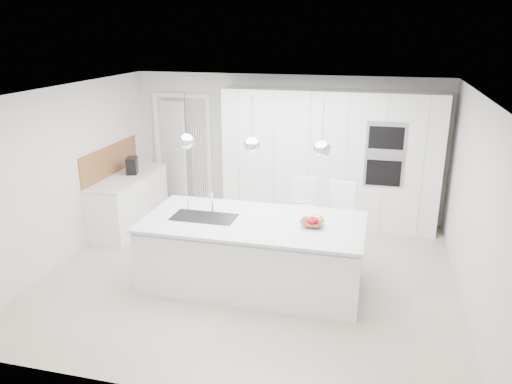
% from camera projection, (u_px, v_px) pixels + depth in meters
% --- Properties ---
extents(floor, '(5.50, 5.50, 0.00)m').
position_uv_depth(floor, '(251.00, 273.00, 6.94)').
color(floor, '#BCAB99').
rests_on(floor, ground).
extents(wall_back, '(5.50, 0.00, 5.50)m').
position_uv_depth(wall_back, '(286.00, 146.00, 8.85)').
color(wall_back, silver).
rests_on(wall_back, ground).
extents(wall_left, '(0.00, 5.00, 5.00)m').
position_uv_depth(wall_left, '(66.00, 174.00, 7.19)').
color(wall_left, silver).
rests_on(wall_left, ground).
extents(ceiling, '(5.50, 5.50, 0.00)m').
position_uv_depth(ceiling, '(250.00, 92.00, 6.16)').
color(ceiling, white).
rests_on(ceiling, wall_back).
extents(tall_cabinets, '(3.60, 0.60, 2.30)m').
position_uv_depth(tall_cabinets, '(329.00, 159.00, 8.42)').
color(tall_cabinets, white).
rests_on(tall_cabinets, floor).
extents(oven_stack, '(0.62, 0.04, 1.05)m').
position_uv_depth(oven_stack, '(385.00, 155.00, 7.86)').
color(oven_stack, '#A5A5A8').
rests_on(oven_stack, tall_cabinets).
extents(doorway_frame, '(1.11, 0.08, 2.13)m').
position_uv_depth(doorway_frame, '(183.00, 153.00, 9.35)').
color(doorway_frame, white).
rests_on(doorway_frame, floor).
extents(hallway_door, '(0.76, 0.38, 2.00)m').
position_uv_depth(hallway_door, '(170.00, 154.00, 9.36)').
color(hallway_door, white).
rests_on(hallway_door, floor).
extents(radiator, '(0.32, 0.04, 1.40)m').
position_uv_depth(radiator, '(200.00, 163.00, 9.32)').
color(radiator, white).
rests_on(radiator, floor).
extents(left_base_cabinets, '(0.60, 1.80, 0.86)m').
position_uv_depth(left_base_cabinets, '(129.00, 202.00, 8.48)').
color(left_base_cabinets, white).
rests_on(left_base_cabinets, floor).
extents(left_worktop, '(0.62, 1.82, 0.04)m').
position_uv_depth(left_worktop, '(127.00, 177.00, 8.34)').
color(left_worktop, silver).
rests_on(left_worktop, left_base_cabinets).
extents(oak_backsplash, '(0.02, 1.80, 0.50)m').
position_uv_depth(oak_backsplash, '(110.00, 160.00, 8.32)').
color(oak_backsplash, '#946139').
rests_on(oak_backsplash, wall_left).
extents(island_base, '(2.80, 1.20, 0.86)m').
position_uv_depth(island_base, '(252.00, 255.00, 6.50)').
color(island_base, white).
rests_on(island_base, floor).
extents(island_worktop, '(2.84, 1.40, 0.04)m').
position_uv_depth(island_worktop, '(253.00, 222.00, 6.41)').
color(island_worktop, silver).
rests_on(island_worktop, island_base).
extents(island_sink, '(0.84, 0.44, 0.18)m').
position_uv_depth(island_sink, '(204.00, 223.00, 6.53)').
color(island_sink, '#3F3F42').
rests_on(island_sink, island_worktop).
extents(island_tap, '(0.02, 0.02, 0.30)m').
position_uv_depth(island_tap, '(212.00, 202.00, 6.63)').
color(island_tap, white).
rests_on(island_tap, island_worktop).
extents(pendant_left, '(0.20, 0.20, 0.20)m').
position_uv_depth(pendant_left, '(186.00, 141.00, 6.24)').
color(pendant_left, white).
rests_on(pendant_left, ceiling).
extents(pendant_mid, '(0.20, 0.20, 0.20)m').
position_uv_depth(pendant_mid, '(252.00, 145.00, 6.04)').
color(pendant_mid, white).
rests_on(pendant_mid, ceiling).
extents(pendant_right, '(0.20, 0.20, 0.20)m').
position_uv_depth(pendant_right, '(322.00, 149.00, 5.85)').
color(pendant_right, white).
rests_on(pendant_right, ceiling).
extents(fruit_bowl, '(0.31, 0.31, 0.07)m').
position_uv_depth(fruit_bowl, '(312.00, 223.00, 6.21)').
color(fruit_bowl, '#946139').
rests_on(fruit_bowl, island_worktop).
extents(espresso_machine, '(0.24, 0.30, 0.28)m').
position_uv_depth(espresso_machine, '(132.00, 165.00, 8.42)').
color(espresso_machine, black).
rests_on(espresso_machine, left_worktop).
extents(bar_stool_left, '(0.52, 0.63, 1.19)m').
position_uv_depth(bar_stool_left, '(302.00, 220.00, 7.24)').
color(bar_stool_left, white).
rests_on(bar_stool_left, floor).
extents(bar_stool_right, '(0.52, 0.64, 1.22)m').
position_uv_depth(bar_stool_right, '(340.00, 227.00, 6.96)').
color(bar_stool_right, white).
rests_on(bar_stool_right, floor).
extents(apple_a, '(0.07, 0.07, 0.07)m').
position_uv_depth(apple_a, '(312.00, 219.00, 6.25)').
color(apple_a, '#B60511').
rests_on(apple_a, fruit_bowl).
extents(apple_b, '(0.08, 0.08, 0.08)m').
position_uv_depth(apple_b, '(312.00, 223.00, 6.14)').
color(apple_b, '#B60511').
rests_on(apple_b, fruit_bowl).
extents(apple_c, '(0.08, 0.08, 0.08)m').
position_uv_depth(apple_c, '(315.00, 221.00, 6.18)').
color(apple_c, '#B60511').
rests_on(apple_c, fruit_bowl).
extents(apple_extra_3, '(0.08, 0.08, 0.08)m').
position_uv_depth(apple_extra_3, '(311.00, 221.00, 6.17)').
color(apple_extra_3, '#B60511').
rests_on(apple_extra_3, fruit_bowl).
extents(banana_bunch, '(0.22, 0.16, 0.20)m').
position_uv_depth(banana_bunch, '(316.00, 218.00, 6.20)').
color(banana_bunch, yellow).
rests_on(banana_bunch, fruit_bowl).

